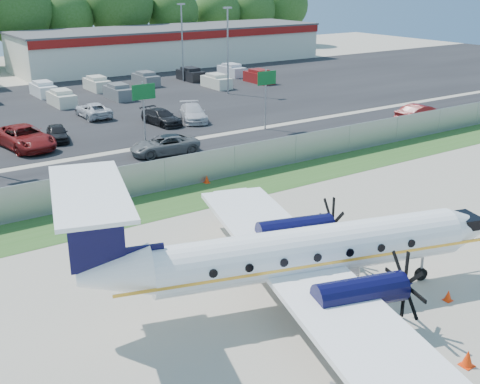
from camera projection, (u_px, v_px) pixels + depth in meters
ground at (320, 284)px, 25.23m from camera, size 170.00×170.00×0.00m
grass_verge at (182, 200)px, 34.59m from camera, size 170.00×4.00×0.02m
access_road at (131, 169)px, 40.04m from camera, size 170.00×8.00×0.02m
parking_lot at (38, 113)px, 56.42m from camera, size 170.00×32.00×0.02m
perimeter_fence at (165, 175)px, 35.81m from camera, size 120.00×0.06×1.99m
building_east at (172, 46)px, 86.33m from camera, size 44.40×12.40×5.24m
sign_mid at (144, 101)px, 43.44m from camera, size 1.80×0.26×5.00m
sign_right at (266, 86)px, 49.22m from camera, size 1.80×0.26×5.00m
light_pole_ne at (228, 45)px, 63.59m from camera, size 0.90×0.35×9.09m
light_pole_se at (182, 37)px, 71.39m from camera, size 0.90×0.35×9.09m
aircraft at (301, 252)px, 23.19m from camera, size 18.18×17.76×5.55m
pushback_tug at (354, 322)px, 21.42m from camera, size 2.36×1.91×1.16m
baggage_cart_far at (335, 278)px, 24.65m from camera, size 2.25×1.71×1.05m
cone_nose at (448, 296)px, 23.86m from camera, size 0.33×0.33×0.46m
cone_port_wing at (468, 359)px, 19.84m from camera, size 0.42×0.42×0.60m
cone_starboard_wing at (207, 179)px, 37.35m from camera, size 0.36×0.36×0.52m
road_car_mid at (165, 154)px, 43.45m from camera, size 5.23×2.97×1.38m
road_car_east at (420, 123)px, 52.69m from camera, size 5.03×1.96×1.63m
parked_car_b at (26, 148)px, 44.91m from camera, size 3.70×6.49×1.71m
parked_car_c at (58, 141)px, 46.94m from camera, size 2.29×3.98×1.28m
parked_car_d at (162, 125)px, 52.04m from camera, size 2.42×4.76×1.32m
parked_car_e at (193, 121)px, 53.38m from camera, size 3.63×5.34×1.44m
parked_car_g at (94, 117)px, 54.71m from camera, size 2.29×4.85×1.34m
far_parking_rows at (23, 104)px, 60.32m from camera, size 56.00×10.00×1.60m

